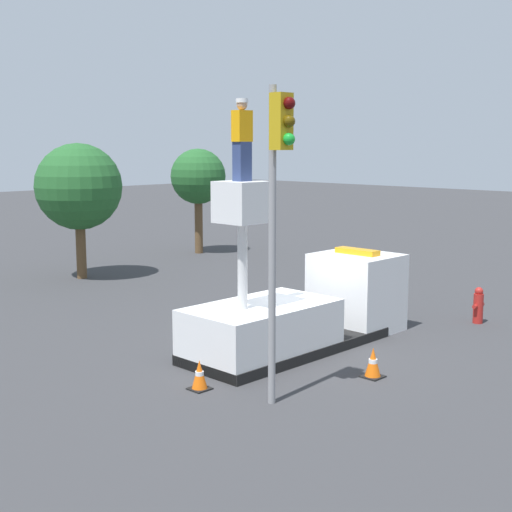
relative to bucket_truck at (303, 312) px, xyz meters
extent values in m
plane|color=#38383A|center=(-0.53, 0.00, -0.84)|extent=(120.00, 120.00, 0.00)
cube|color=black|center=(-0.53, 0.00, -0.72)|extent=(5.39, 2.07, 0.24)
cube|color=white|center=(-1.45, 0.00, -0.21)|extent=(3.56, 2.01, 1.26)
cube|color=white|center=(2.17, 0.00, 0.17)|extent=(1.83, 2.01, 2.03)
cube|color=black|center=(3.09, 0.00, 0.57)|extent=(0.03, 1.71, 0.81)
cube|color=orange|center=(2.17, 0.00, 1.25)|extent=(0.36, 1.21, 0.14)
cylinder|color=silver|center=(-2.04, 0.00, 1.43)|extent=(0.22, 0.22, 2.01)
cube|color=silver|center=(-2.04, 0.00, 2.79)|extent=(0.97, 0.97, 0.90)
cube|color=navy|center=(-2.04, 0.00, 3.66)|extent=(0.34, 0.26, 0.84)
cube|color=#F29E0C|center=(-2.04, 0.00, 4.41)|extent=(0.40, 0.26, 0.66)
sphere|color=tan|center=(-2.04, 0.00, 4.85)|extent=(0.23, 0.23, 0.23)
cylinder|color=white|center=(-2.04, 0.00, 4.94)|extent=(0.26, 0.26, 0.09)
cylinder|color=gray|center=(-3.38, -2.14, 2.11)|extent=(0.14, 0.14, 5.91)
cube|color=#B79314|center=(-3.38, -2.35, 4.42)|extent=(0.34, 0.28, 1.00)
sphere|color=#490707|center=(-3.38, -2.54, 4.73)|extent=(0.22, 0.22, 0.22)
sphere|color=#503C07|center=(-3.38, -2.54, 4.42)|extent=(0.22, 0.22, 0.22)
sphere|color=green|center=(-3.38, -2.54, 4.11)|extent=(0.22, 0.22, 0.22)
cylinder|color=#B2231E|center=(5.07, -1.99, -0.43)|extent=(0.27, 0.27, 0.82)
sphere|color=#B2231E|center=(5.07, -1.99, 0.05)|extent=(0.23, 0.23, 0.23)
cylinder|color=#B2231E|center=(4.87, -1.99, -0.35)|extent=(0.12, 0.11, 0.11)
cylinder|color=#B2231E|center=(5.26, -1.99, -0.35)|extent=(0.12, 0.11, 0.11)
cube|color=black|center=(-3.85, -0.60, -0.83)|extent=(0.40, 0.40, 0.03)
cone|color=orange|center=(-3.85, -0.60, -0.54)|extent=(0.33, 0.33, 0.61)
cylinder|color=white|center=(-3.85, -0.60, -0.51)|extent=(0.17, 0.17, 0.09)
cube|color=black|center=(-0.78, -2.63, -0.83)|extent=(0.42, 0.42, 0.03)
cone|color=orange|center=(-0.78, -2.63, -0.52)|extent=(0.35, 0.35, 0.64)
cylinder|color=white|center=(-0.78, -2.63, -0.49)|extent=(0.18, 0.18, 0.09)
cylinder|color=brown|center=(1.08, 11.62, 0.29)|extent=(0.36, 0.36, 2.27)
sphere|color=#235B28|center=(1.08, 11.62, 2.52)|extent=(3.13, 3.13, 3.13)
cylinder|color=brown|center=(8.17, 13.22, 0.46)|extent=(0.36, 0.36, 2.60)
sphere|color=#235B28|center=(8.17, 13.22, 2.62)|extent=(2.47, 2.47, 2.47)
camera|label=1|loc=(-12.83, -11.00, 4.01)|focal=50.00mm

